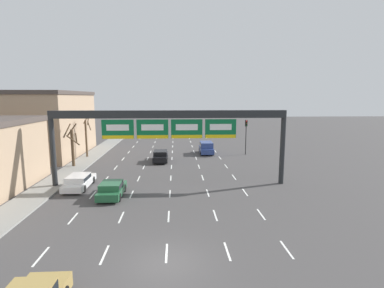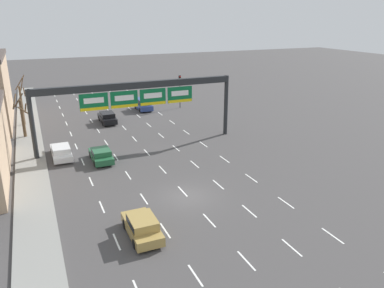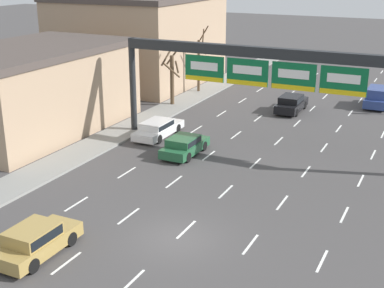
# 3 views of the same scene
# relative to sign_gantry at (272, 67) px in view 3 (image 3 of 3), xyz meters

# --- Properties ---
(ground_plane) EXTENTS (220.00, 220.00, 0.00)m
(ground_plane) POSITION_rel_sign_gantry_xyz_m (0.00, -13.49, -5.84)
(ground_plane) COLOR #474444
(lane_dashes) EXTENTS (13.32, 67.00, 0.01)m
(lane_dashes) POSITION_rel_sign_gantry_xyz_m (0.00, 0.01, -5.83)
(lane_dashes) COLOR white
(lane_dashes) RESTS_ON ground_plane
(sign_gantry) EXTENTS (21.87, 0.70, 7.08)m
(sign_gantry) POSITION_rel_sign_gantry_xyz_m (0.00, 0.00, 0.00)
(sign_gantry) COLOR #232628
(sign_gantry) RESTS_ON ground_plane
(building_near) EXTENTS (9.62, 15.92, 6.38)m
(building_near) POSITION_rel_sign_gantry_xyz_m (-17.82, -2.88, -2.64)
(building_near) COLOR tan
(building_near) RESTS_ON ground_plane
(building_far) EXTENTS (13.82, 15.89, 9.10)m
(building_far) POSITION_rel_sign_gantry_xyz_m (-19.88, 16.13, -1.28)
(building_far) COLOR tan
(building_far) RESTS_ON ground_plane
(car_green) EXTENTS (1.85, 4.17, 1.30)m
(car_green) POSITION_rel_sign_gantry_xyz_m (-4.85, -3.05, -5.14)
(car_green) COLOR #235B38
(car_green) RESTS_ON ground_plane
(car_gold) EXTENTS (1.84, 4.22, 1.44)m
(car_gold) POSITION_rel_sign_gantry_xyz_m (-4.88, -17.52, -5.07)
(car_gold) COLOR #A88947
(car_gold) RESTS_ON ground_plane
(car_white) EXTENTS (1.87, 4.87, 1.25)m
(car_white) POSITION_rel_sign_gantry_xyz_m (-8.37, -0.42, -5.16)
(car_white) COLOR silver
(car_white) RESTS_ON ground_plane
(suv_blue) EXTENTS (1.95, 4.13, 1.76)m
(suv_blue) POSITION_rel_sign_gantry_xyz_m (5.02, 15.67, -4.86)
(suv_blue) COLOR navy
(suv_blue) RESTS_ON ground_plane
(car_black) EXTENTS (1.85, 4.54, 1.45)m
(car_black) POSITION_rel_sign_gantry_xyz_m (-1.45, 10.74, -5.07)
(car_black) COLOR black
(car_black) RESTS_ON ground_plane
(tree_bare_closest) EXTENTS (1.92, 1.92, 5.05)m
(tree_bare_closest) POSITION_rel_sign_gantry_xyz_m (-11.69, 8.12, -3.10)
(tree_bare_closest) COLOR brown
(tree_bare_closest) RESTS_ON sidewalk_left
(tree_bare_second) EXTENTS (1.36, 1.40, 6.38)m
(tree_bare_second) POSITION_rel_sign_gantry_xyz_m (-11.64, 13.77, -2.70)
(tree_bare_second) COLOR brown
(tree_bare_second) RESTS_ON sidewalk_left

